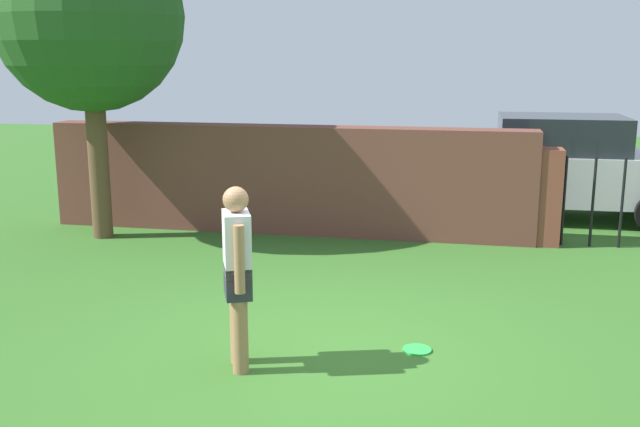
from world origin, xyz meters
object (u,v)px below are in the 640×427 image
object	(u,v)px
person	(237,269)
car	(559,167)
frisbee_green	(417,350)
tree	(89,18)

from	to	relation	value
person	car	xyz separation A→B (m)	(3.42, 6.84, -0.04)
frisbee_green	person	bearing A→B (deg)	-155.99
tree	frisbee_green	bearing A→B (deg)	-34.64
person	car	bearing A→B (deg)	130.71
person	car	world-z (taller)	car
car	frisbee_green	distance (m)	6.51
tree	person	bearing A→B (deg)	-49.87
car	frisbee_green	size ratio (longest dim) A/B	15.61
person	frisbee_green	world-z (taller)	person
tree	car	bearing A→B (deg)	21.58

